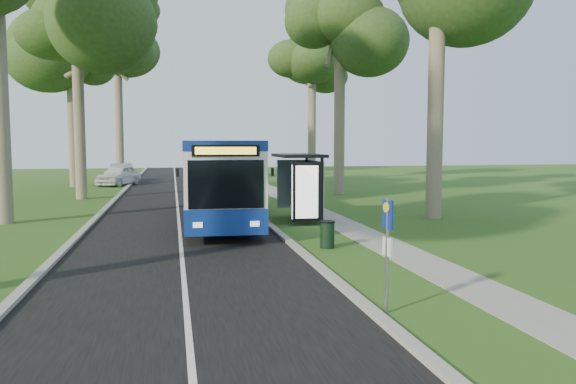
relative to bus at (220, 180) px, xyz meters
name	(u,v)px	position (x,y,z in m)	size (l,w,h in m)	color
ground	(297,250)	(1.76, -7.15, -1.75)	(120.00, 120.00, 0.00)	#2E591B
road	(178,213)	(-1.74, 2.85, -1.74)	(7.00, 100.00, 0.02)	black
kerb_east	(252,210)	(1.76, 2.85, -1.69)	(0.25, 100.00, 0.12)	#9E9B93
kerb_west	(100,214)	(-5.24, 2.85, -1.69)	(0.25, 100.00, 0.12)	#9E9B93
centre_line	(178,213)	(-1.74, 2.85, -1.72)	(0.12, 100.00, 0.01)	white
footpath	(312,210)	(4.76, 2.85, -1.74)	(1.50, 100.00, 0.02)	gray
bus	(220,180)	(0.00, 0.00, 0.00)	(3.30, 12.83, 3.37)	white
bus_stop_sign	(387,241)	(2.07, -13.80, -0.33)	(0.12, 0.32, 2.25)	gray
bus_shelter	(304,174)	(3.43, -1.13, 0.26)	(1.81, 3.31, 2.83)	black
litter_bin	(327,234)	(2.77, -7.04, -1.31)	(0.49, 0.49, 0.85)	black
car_white	(119,175)	(-6.08, 21.53, -0.95)	(1.88, 4.66, 1.59)	white
car_silver	(121,172)	(-6.30, 26.06, -0.97)	(1.65, 4.72, 1.56)	#95979C
tree_west_c	(76,26)	(-7.24, 10.85, 8.26)	(5.20, 5.20, 13.49)	#7A6B56
tree_west_d	(70,30)	(-9.24, 20.85, 9.90)	(5.20, 5.20, 15.73)	#7A6B56
tree_west_e	(117,41)	(-6.74, 30.85, 10.88)	(5.20, 5.20, 17.07)	#7A6B56
tree_east_c	(340,9)	(8.56, 10.85, 9.96)	(5.20, 5.20, 15.81)	#7A6B56
tree_east_d	(312,48)	(9.76, 22.85, 9.50)	(5.20, 5.20, 15.18)	#7A6B56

